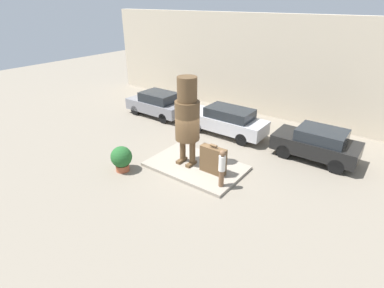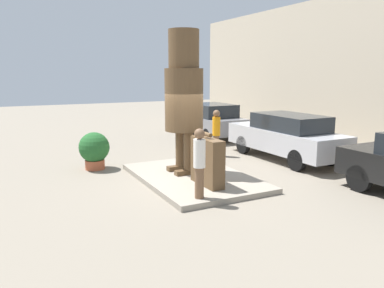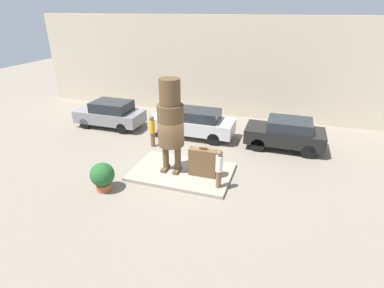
{
  "view_description": "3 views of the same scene",
  "coord_description": "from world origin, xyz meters",
  "px_view_note": "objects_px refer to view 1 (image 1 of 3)",
  "views": [
    {
      "loc": [
        7.21,
        -10.02,
        7.27
      ],
      "look_at": [
        -0.07,
        -0.22,
        1.3
      ],
      "focal_mm": 28.0,
      "sensor_mm": 36.0,
      "label": 1
    },
    {
      "loc": [
        9.4,
        -4.85,
        3.06
      ],
      "look_at": [
        0.41,
        -0.25,
        1.16
      ],
      "focal_mm": 35.0,
      "sensor_mm": 36.0,
      "label": 2
    },
    {
      "loc": [
        4.14,
        -11.07,
        6.87
      ],
      "look_at": [
        0.41,
        0.22,
        1.43
      ],
      "focal_mm": 28.0,
      "sensor_mm": 36.0,
      "label": 3
    }
  ],
  "objects_px": {
    "worker_hivis": "(184,123)",
    "parked_car_black": "(317,143)",
    "parked_car_silver": "(227,121)",
    "giant_suitcase": "(213,160)",
    "tourist": "(222,167)",
    "statue_figure": "(187,115)",
    "planter_pot": "(122,158)",
    "parked_car_grey": "(157,103)"
  },
  "relations": [
    {
      "from": "statue_figure",
      "to": "tourist",
      "type": "xyz_separation_m",
      "value": [
        2.33,
        -0.74,
        -1.51
      ]
    },
    {
      "from": "parked_car_black",
      "to": "parked_car_silver",
      "type": "bearing_deg",
      "value": 0.57
    },
    {
      "from": "tourist",
      "to": "planter_pot",
      "type": "bearing_deg",
      "value": -161.94
    },
    {
      "from": "parked_car_silver",
      "to": "tourist",
      "type": "bearing_deg",
      "value": 118.7
    },
    {
      "from": "parked_car_silver",
      "to": "worker_hivis",
      "type": "relative_size",
      "value": 2.75
    },
    {
      "from": "worker_hivis",
      "to": "parked_car_black",
      "type": "bearing_deg",
      "value": 16.31
    },
    {
      "from": "worker_hivis",
      "to": "parked_car_grey",
      "type": "bearing_deg",
      "value": 153.29
    },
    {
      "from": "planter_pot",
      "to": "worker_hivis",
      "type": "bearing_deg",
      "value": 88.72
    },
    {
      "from": "statue_figure",
      "to": "planter_pot",
      "type": "relative_size",
      "value": 3.42
    },
    {
      "from": "giant_suitcase",
      "to": "planter_pot",
      "type": "xyz_separation_m",
      "value": [
        -3.6,
        -2.17,
        -0.12
      ]
    },
    {
      "from": "giant_suitcase",
      "to": "worker_hivis",
      "type": "bearing_deg",
      "value": 146.04
    },
    {
      "from": "statue_figure",
      "to": "giant_suitcase",
      "type": "distance_m",
      "value": 2.31
    },
    {
      "from": "giant_suitcase",
      "to": "parked_car_silver",
      "type": "bearing_deg",
      "value": 113.41
    },
    {
      "from": "tourist",
      "to": "parked_car_grey",
      "type": "xyz_separation_m",
      "value": [
        -8.11,
        4.94,
        -0.2
      ]
    },
    {
      "from": "planter_pot",
      "to": "worker_hivis",
      "type": "height_order",
      "value": "worker_hivis"
    },
    {
      "from": "parked_car_black",
      "to": "tourist",
      "type": "bearing_deg",
      "value": 64.82
    },
    {
      "from": "parked_car_grey",
      "to": "worker_hivis",
      "type": "relative_size",
      "value": 2.39
    },
    {
      "from": "giant_suitcase",
      "to": "worker_hivis",
      "type": "xyz_separation_m",
      "value": [
        -3.5,
        2.35,
        0.18
      ]
    },
    {
      "from": "statue_figure",
      "to": "parked_car_grey",
      "type": "xyz_separation_m",
      "value": [
        -5.78,
        4.21,
        -1.72
      ]
    },
    {
      "from": "parked_car_black",
      "to": "planter_pot",
      "type": "height_order",
      "value": "parked_car_black"
    },
    {
      "from": "statue_figure",
      "to": "giant_suitcase",
      "type": "height_order",
      "value": "statue_figure"
    },
    {
      "from": "giant_suitcase",
      "to": "tourist",
      "type": "height_order",
      "value": "tourist"
    },
    {
      "from": "giant_suitcase",
      "to": "worker_hivis",
      "type": "distance_m",
      "value": 4.22
    },
    {
      "from": "parked_car_grey",
      "to": "tourist",
      "type": "bearing_deg",
      "value": 148.64
    },
    {
      "from": "parked_car_black",
      "to": "planter_pot",
      "type": "relative_size",
      "value": 3.3
    },
    {
      "from": "tourist",
      "to": "planter_pot",
      "type": "xyz_separation_m",
      "value": [
        -4.47,
        -1.46,
        -0.4
      ]
    },
    {
      "from": "parked_car_silver",
      "to": "planter_pot",
      "type": "bearing_deg",
      "value": 74.84
    },
    {
      "from": "parked_car_grey",
      "to": "parked_car_silver",
      "type": "xyz_separation_m",
      "value": [
        5.38,
        0.04,
        0.02
      ]
    },
    {
      "from": "tourist",
      "to": "planter_pot",
      "type": "relative_size",
      "value": 1.38
    },
    {
      "from": "statue_figure",
      "to": "parked_car_black",
      "type": "relative_size",
      "value": 1.04
    },
    {
      "from": "giant_suitcase",
      "to": "tourist",
      "type": "distance_m",
      "value": 1.16
    },
    {
      "from": "worker_hivis",
      "to": "tourist",
      "type": "bearing_deg",
      "value": -35.0
    },
    {
      "from": "parked_car_silver",
      "to": "planter_pot",
      "type": "distance_m",
      "value": 6.68
    },
    {
      "from": "tourist",
      "to": "parked_car_grey",
      "type": "relative_size",
      "value": 0.4
    },
    {
      "from": "parked_car_silver",
      "to": "planter_pot",
      "type": "xyz_separation_m",
      "value": [
        -1.75,
        -6.44,
        -0.22
      ]
    },
    {
      "from": "statue_figure",
      "to": "planter_pot",
      "type": "height_order",
      "value": "statue_figure"
    },
    {
      "from": "parked_car_silver",
      "to": "giant_suitcase",
      "type": "bearing_deg",
      "value": 113.41
    },
    {
      "from": "giant_suitcase",
      "to": "parked_car_silver",
      "type": "distance_m",
      "value": 4.66
    },
    {
      "from": "statue_figure",
      "to": "giant_suitcase",
      "type": "xyz_separation_m",
      "value": [
        1.46,
        -0.03,
        -1.8
      ]
    },
    {
      "from": "planter_pot",
      "to": "parked_car_silver",
      "type": "bearing_deg",
      "value": 74.84
    },
    {
      "from": "parked_car_grey",
      "to": "planter_pot",
      "type": "distance_m",
      "value": 7.37
    },
    {
      "from": "parked_car_silver",
      "to": "worker_hivis",
      "type": "xyz_separation_m",
      "value": [
        -1.65,
        -1.92,
        0.08
      ]
    }
  ]
}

